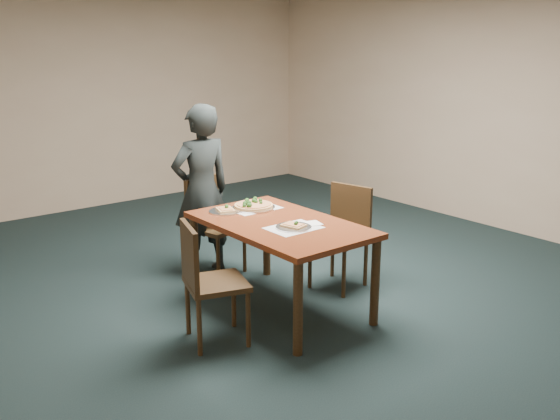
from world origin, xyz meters
TOP-DOWN VIEW (x-y plane):
  - ground at (0.00, 0.00)m, footprint 8.00×8.00m
  - room_shell at (0.00, 0.00)m, footprint 8.00×8.00m
  - dining_table at (-0.46, -0.11)m, footprint 0.90×1.50m
  - chair_far at (-0.42, 0.98)m, footprint 0.50×0.50m
  - chair_left at (-1.24, -0.23)m, footprint 0.53×0.53m
  - chair_right at (0.33, -0.04)m, footprint 0.50×0.50m
  - diner at (-0.51, 1.00)m, footprint 0.61×0.42m
  - placemat_main at (-0.37, 0.37)m, footprint 0.42×0.32m
  - placemat_near at (-0.47, -0.30)m, footprint 0.40×0.30m
  - pizza_pan at (-0.37, 0.37)m, footprint 0.37×0.37m
  - slice_plate_near at (-0.47, -0.30)m, footprint 0.28×0.28m
  - slice_plate_far at (-0.62, 0.42)m, footprint 0.28×0.28m
  - napkin at (-0.29, -0.31)m, footprint 0.17×0.17m

SIDE VIEW (x-z plane):
  - ground at x=0.00m, z-range 0.00..0.00m
  - chair_far at x=-0.42m, z-range 0.06..0.97m
  - chair_left at x=-1.24m, z-range 0.06..0.97m
  - chair_right at x=0.33m, z-range 0.06..0.97m
  - dining_table at x=-0.46m, z-range 0.28..1.03m
  - placemat_main at x=-0.37m, z-range 0.75..0.75m
  - placemat_near at x=-0.47m, z-range 0.75..0.75m
  - napkin at x=-0.29m, z-range 0.75..0.76m
  - slice_plate_far at x=-0.62m, z-range 0.73..0.79m
  - slice_plate_near at x=-0.47m, z-range 0.74..0.79m
  - pizza_pan at x=-0.37m, z-range 0.74..0.81m
  - diner at x=-0.51m, z-range 0.00..1.61m
  - room_shell at x=0.00m, z-range -2.26..5.74m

